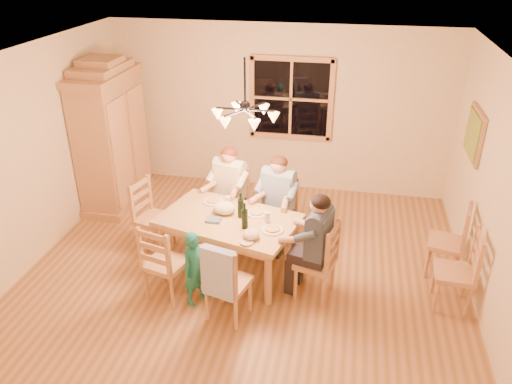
% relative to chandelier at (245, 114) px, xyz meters
% --- Properties ---
extents(floor, '(5.50, 5.50, 0.00)m').
position_rel_chandelier_xyz_m(floor, '(0.00, 0.00, -2.08)').
color(floor, olive).
rests_on(floor, ground).
extents(ceiling, '(5.50, 5.00, 0.02)m').
position_rel_chandelier_xyz_m(ceiling, '(0.00, 0.00, 0.62)').
color(ceiling, white).
rests_on(ceiling, wall_back).
extents(wall_back, '(5.50, 0.02, 2.70)m').
position_rel_chandelier_xyz_m(wall_back, '(0.00, 2.50, -0.73)').
color(wall_back, beige).
rests_on(wall_back, floor).
extents(wall_left, '(0.02, 5.00, 2.70)m').
position_rel_chandelier_xyz_m(wall_left, '(-2.75, 0.00, -0.73)').
color(wall_left, beige).
rests_on(wall_left, floor).
extents(wall_right, '(0.02, 5.00, 2.70)m').
position_rel_chandelier_xyz_m(wall_right, '(2.75, 0.00, -0.73)').
color(wall_right, beige).
rests_on(wall_right, floor).
extents(window, '(1.30, 0.06, 1.30)m').
position_rel_chandelier_xyz_m(window, '(0.20, 2.47, -0.53)').
color(window, black).
rests_on(window, wall_back).
extents(painting, '(0.06, 0.78, 0.64)m').
position_rel_chandelier_xyz_m(painting, '(2.71, 1.20, -0.48)').
color(painting, '#9A7343').
rests_on(painting, wall_right).
extents(chandelier, '(0.77, 0.68, 0.71)m').
position_rel_chandelier_xyz_m(chandelier, '(0.00, 0.00, 0.00)').
color(chandelier, black).
rests_on(chandelier, ceiling).
extents(armoire, '(0.66, 1.40, 2.30)m').
position_rel_chandelier_xyz_m(armoire, '(-2.42, 1.43, -1.02)').
color(armoire, '#9A7343').
rests_on(armoire, floor).
extents(dining_table, '(1.85, 1.39, 0.76)m').
position_rel_chandelier_xyz_m(dining_table, '(-0.21, -0.06, -1.42)').
color(dining_table, '#A9864B').
rests_on(dining_table, floor).
extents(chair_far_left, '(0.53, 0.52, 0.99)m').
position_rel_chandelier_xyz_m(chair_far_left, '(-0.41, 0.79, -1.77)').
color(chair_far_left, '#B4794F').
rests_on(chair_far_left, floor).
extents(chair_far_right, '(0.53, 0.52, 0.99)m').
position_rel_chandelier_xyz_m(chair_far_right, '(0.30, 0.61, -1.77)').
color(chair_far_right, '#B4794F').
rests_on(chair_far_right, floor).
extents(chair_near_left, '(0.53, 0.52, 0.99)m').
position_rel_chandelier_xyz_m(chair_near_left, '(-0.80, -0.71, -1.77)').
color(chair_near_left, '#B4794F').
rests_on(chair_near_left, floor).
extents(chair_near_right, '(0.53, 0.52, 0.99)m').
position_rel_chandelier_xyz_m(chair_near_right, '(-0.01, -0.92, -1.77)').
color(chair_near_right, '#B4794F').
rests_on(chair_near_right, floor).
extents(chair_end_left, '(0.52, 0.53, 0.99)m').
position_rel_chandelier_xyz_m(chair_end_left, '(-1.32, 0.23, -1.77)').
color(chair_end_left, '#B4794F').
rests_on(chair_end_left, floor).
extents(chair_end_right, '(0.52, 0.53, 0.99)m').
position_rel_chandelier_xyz_m(chair_end_right, '(0.90, -0.35, -1.77)').
color(chair_end_right, '#B4794F').
rests_on(chair_end_right, floor).
extents(adult_woman, '(0.47, 0.50, 0.87)m').
position_rel_chandelier_xyz_m(adult_woman, '(-0.41, 0.79, -1.24)').
color(adult_woman, beige).
rests_on(adult_woman, floor).
extents(adult_plaid_man, '(0.47, 0.50, 0.87)m').
position_rel_chandelier_xyz_m(adult_plaid_man, '(0.30, 0.61, -1.24)').
color(adult_plaid_man, '#34648F').
rests_on(adult_plaid_man, floor).
extents(adult_slate_man, '(0.50, 0.47, 0.87)m').
position_rel_chandelier_xyz_m(adult_slate_man, '(0.90, -0.35, -1.24)').
color(adult_slate_man, '#3A475D').
rests_on(adult_slate_man, floor).
extents(towel, '(0.39, 0.19, 0.58)m').
position_rel_chandelier_xyz_m(towel, '(-0.05, -1.11, -1.38)').
color(towel, '#94ACC8').
rests_on(towel, chair_near_right).
extents(wine_bottle_a, '(0.08, 0.08, 0.33)m').
position_rel_chandelier_xyz_m(wine_bottle_a, '(-0.06, -0.01, -1.15)').
color(wine_bottle_a, black).
rests_on(wine_bottle_a, dining_table).
extents(wine_bottle_b, '(0.08, 0.08, 0.33)m').
position_rel_chandelier_xyz_m(wine_bottle_b, '(0.04, -0.25, -1.15)').
color(wine_bottle_b, black).
rests_on(wine_bottle_b, dining_table).
extents(plate_woman, '(0.26, 0.26, 0.02)m').
position_rel_chandelier_xyz_m(plate_woman, '(-0.50, 0.30, -1.31)').
color(plate_woman, white).
rests_on(plate_woman, dining_table).
extents(plate_plaid, '(0.26, 0.26, 0.02)m').
position_rel_chandelier_xyz_m(plate_plaid, '(0.11, 0.10, -1.31)').
color(plate_plaid, white).
rests_on(plate_plaid, dining_table).
extents(plate_slate, '(0.26, 0.26, 0.02)m').
position_rel_chandelier_xyz_m(plate_slate, '(0.37, -0.25, -1.31)').
color(plate_slate, white).
rests_on(plate_slate, dining_table).
extents(wine_glass_a, '(0.06, 0.06, 0.14)m').
position_rel_chandelier_xyz_m(wine_glass_a, '(-0.29, 0.22, -1.25)').
color(wine_glass_a, silver).
rests_on(wine_glass_a, dining_table).
extents(wine_glass_b, '(0.06, 0.06, 0.14)m').
position_rel_chandelier_xyz_m(wine_glass_b, '(0.28, -0.08, -1.25)').
color(wine_glass_b, silver).
rests_on(wine_glass_b, dining_table).
extents(cap, '(0.20, 0.20, 0.11)m').
position_rel_chandelier_xyz_m(cap, '(0.16, -0.47, -1.26)').
color(cap, '#D2B18C').
rests_on(cap, dining_table).
extents(napkin, '(0.21, 0.18, 0.03)m').
position_rel_chandelier_xyz_m(napkin, '(-0.37, -0.17, -1.30)').
color(napkin, slate).
rests_on(napkin, dining_table).
extents(cloth_bundle, '(0.28, 0.22, 0.15)m').
position_rel_chandelier_xyz_m(cloth_bundle, '(-0.29, 0.04, -1.24)').
color(cloth_bundle, beige).
rests_on(cloth_bundle, dining_table).
extents(child, '(0.38, 0.41, 0.93)m').
position_rel_chandelier_xyz_m(child, '(-0.43, -0.76, -1.61)').
color(child, '#1B796C').
rests_on(child, floor).
extents(chair_spare_front, '(0.44, 0.46, 0.99)m').
position_rel_chandelier_xyz_m(chair_spare_front, '(2.45, -0.26, -1.77)').
color(chair_spare_front, '#B4794F').
rests_on(chair_spare_front, floor).
extents(chair_spare_back, '(0.51, 0.53, 0.99)m').
position_rel_chandelier_xyz_m(chair_spare_back, '(2.45, 0.37, -1.77)').
color(chair_spare_back, '#B4794F').
rests_on(chair_spare_back, floor).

